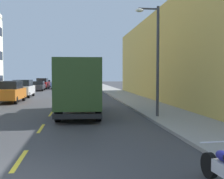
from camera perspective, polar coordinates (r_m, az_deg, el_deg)
name	(u,v)px	position (r m, az deg, el deg)	size (l,w,h in m)	color
ground_plane	(64,95)	(36.49, -9.51, -1.05)	(160.00, 160.00, 0.00)	#38383A
sidewalk_left	(0,96)	(35.54, -21.17, -1.18)	(3.20, 120.00, 0.14)	gray
sidewalk_right	(122,95)	(34.89, 2.07, -1.07)	(3.20, 120.00, 0.14)	gray
lane_centerline_dashes	(61,98)	(31.01, -9.96, -1.71)	(0.14, 47.20, 0.01)	yellow
apartment_block_opposite	(204,57)	(29.06, 17.70, 6.05)	(10.00, 36.00, 8.27)	tan
street_lamp	(155,52)	(16.33, 8.44, 7.30)	(1.35, 0.28, 6.08)	#38383D
delivery_box_truck	(79,84)	(17.81, -6.42, 1.07)	(2.69, 8.25, 3.29)	#2D471E
parked_wagon_charcoal	(38,86)	(47.35, -14.28, 0.75)	(1.85, 4.71, 1.50)	#333338
parked_suv_white	(23,88)	(33.81, -17.08, 0.24)	(1.97, 4.81, 1.93)	silver
parked_hatchback_navy	(46,84)	(59.92, -12.80, 1.13)	(1.83, 4.04, 1.50)	navy
parked_suv_orange	(10,91)	(27.28, -19.42, -0.37)	(2.04, 4.84, 1.93)	orange
parked_suv_red	(42,83)	(53.23, -13.52, 1.17)	(2.06, 4.85, 1.93)	#AD1E1E
parked_pickup_black	(89,83)	(59.97, -4.48, 1.26)	(2.01, 5.30, 1.73)	black
moving_sky_sedan	(58,83)	(53.23, -10.67, 1.20)	(1.95, 4.80, 1.93)	#7A9EC6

